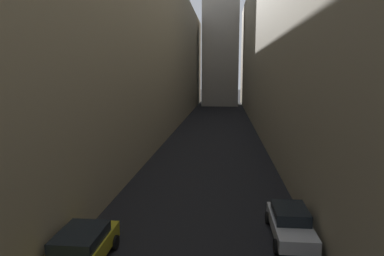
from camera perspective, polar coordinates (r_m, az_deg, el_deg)
ground_plane at (r=42.00m, az=3.60°, el=-1.67°), size 264.00×264.00×0.00m
building_block_left at (r=45.02m, az=-10.40°, el=12.35°), size 10.61×108.00×21.04m
building_block_right at (r=44.71m, az=19.40°, el=13.83°), size 12.30×108.00×23.84m
parked_car_left_third at (r=15.32m, az=-17.85°, el=-18.27°), size 2.07×4.57×1.46m
parked_car_right_far at (r=17.56m, az=15.78°, el=-14.64°), size 1.90×4.45×1.45m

